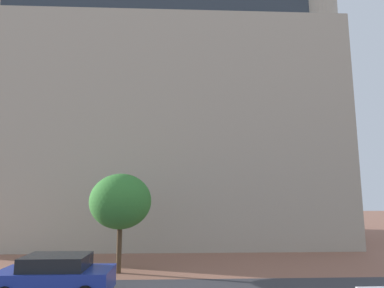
% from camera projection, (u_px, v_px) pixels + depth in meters
% --- Properties ---
extents(landmark_building, '(28.27, 16.02, 31.21)m').
position_uv_depth(landmark_building, '(159.00, 126.00, 29.88)').
color(landmark_building, '#B2A893').
rests_on(landmark_building, ground_plane).
extents(car_blue, '(4.13, 2.12, 1.49)m').
position_uv_depth(car_blue, '(56.00, 277.00, 12.05)').
color(car_blue, '#23389E').
rests_on(car_blue, ground_plane).
extents(tree_curb_far, '(3.03, 3.03, 4.77)m').
position_uv_depth(tree_curb_far, '(121.00, 201.00, 16.09)').
color(tree_curb_far, '#4C3823').
rests_on(tree_curb_far, ground_plane).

